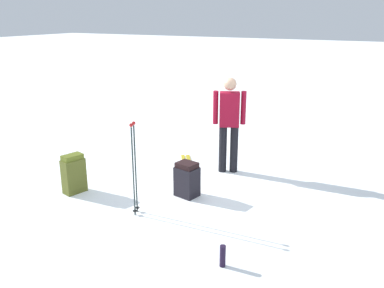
% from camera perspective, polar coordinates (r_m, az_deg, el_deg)
% --- Properties ---
extents(ground_plane, '(80.00, 80.00, 0.00)m').
position_cam_1_polar(ground_plane, '(7.04, 0.00, -5.44)').
color(ground_plane, white).
extents(skier_standing, '(0.34, 0.53, 1.70)m').
position_cam_1_polar(skier_standing, '(7.31, 5.11, 3.26)').
color(skier_standing, black).
rests_on(skier_standing, ground_plane).
extents(ski_pair_near, '(1.62, 1.13, 0.05)m').
position_cam_1_polar(ski_pair_near, '(7.52, -0.43, -3.79)').
color(ski_pair_near, gold).
rests_on(ski_pair_near, ground_plane).
extents(backpack_large_dark, '(0.34, 0.38, 0.55)m').
position_cam_1_polar(backpack_large_dark, '(6.50, -0.69, -4.91)').
color(backpack_large_dark, black).
rests_on(backpack_large_dark, ground_plane).
extents(backpack_bright, '(0.39, 0.29, 0.63)m').
position_cam_1_polar(backpack_bright, '(6.87, -15.89, -3.97)').
color(backpack_bright, '#4F541F').
rests_on(backpack_bright, ground_plane).
extents(ski_poles_planted_near, '(0.17, 0.10, 1.35)m').
position_cam_1_polar(ski_poles_planted_near, '(5.82, -7.93, -2.78)').
color(ski_poles_planted_near, '#1C2728').
rests_on(ski_poles_planted_near, ground_plane).
extents(thermos_bottle, '(0.07, 0.07, 0.26)m').
position_cam_1_polar(thermos_bottle, '(4.87, 4.22, -15.05)').
color(thermos_bottle, black).
rests_on(thermos_bottle, ground_plane).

